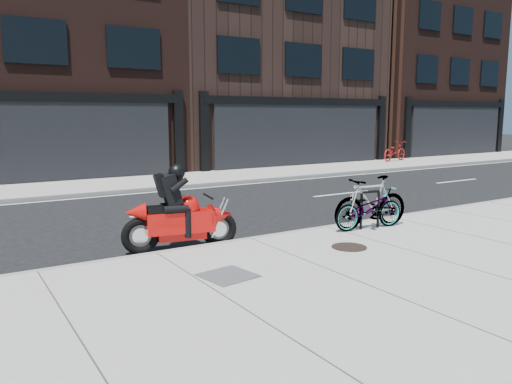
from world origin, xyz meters
TOP-DOWN VIEW (x-y plane):
  - ground at (0.00, 0.00)m, footprint 120.00×120.00m
  - sidewalk_near at (0.00, -5.00)m, footprint 60.00×6.00m
  - sidewalk_far at (0.00, 7.75)m, footprint 60.00×3.50m
  - building_center at (-2.00, 14.50)m, footprint 12.00×10.00m
  - building_mideast at (10.00, 14.50)m, footprint 12.00×10.00m
  - building_east at (22.00, 14.50)m, footprint 10.00×10.00m
  - bike_rack at (2.66, -2.60)m, footprint 0.50×0.12m
  - bicycle_front at (2.63, -2.60)m, footprint 1.79×0.78m
  - bicycle_rear at (2.69, -2.60)m, footprint 1.96×0.73m
  - motorcycle at (-1.26, -1.62)m, footprint 2.25×0.85m
  - bicycle_far at (15.50, 8.46)m, footprint 2.08×1.07m
  - manhole_cover at (1.20, -3.55)m, footprint 0.78×0.78m
  - utility_grate at (-1.54, -3.80)m, footprint 0.86×0.86m

SIDE VIEW (x-z plane):
  - ground at x=0.00m, z-range 0.00..0.00m
  - sidewalk_near at x=0.00m, z-range 0.00..0.13m
  - sidewalk_far at x=0.00m, z-range 0.00..0.13m
  - manhole_cover at x=1.20m, z-range 0.13..0.15m
  - utility_grate at x=-1.54m, z-range 0.13..0.15m
  - bicycle_front at x=2.63m, z-range 0.13..1.04m
  - bike_rack at x=2.66m, z-range 0.20..1.05m
  - bicycle_far at x=15.50m, z-range 0.13..1.17m
  - motorcycle at x=-1.26m, z-range -0.16..1.53m
  - bicycle_rear at x=2.69m, z-range 0.13..1.28m
  - building_mideast at x=10.00m, z-range 0.00..12.50m
  - building_east at x=22.00m, z-range 0.00..13.00m
  - building_center at x=-2.00m, z-range 0.00..14.50m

